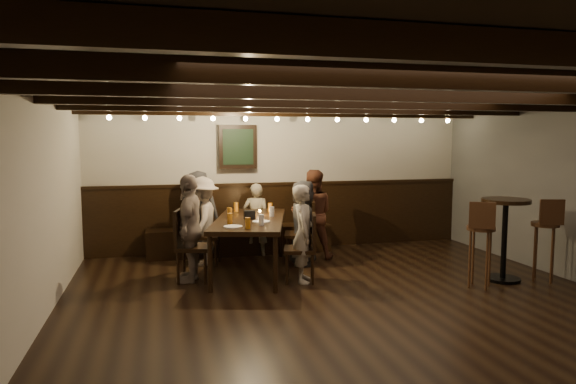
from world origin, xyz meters
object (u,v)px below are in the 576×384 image
object	(u,v)px
chair_left_near	(205,246)
person_left_near	(203,221)
dining_table	(250,223)
person_right_near	(303,223)
person_bench_centre	(256,220)
bar_stool_left	(480,255)
chair_right_far	(301,261)
high_top_table	(505,227)
bar_stool_right	(544,250)
chair_right_near	(301,245)
person_right_far	(304,233)
chair_left_far	(193,259)
person_left_far	(190,228)
person_bench_left	(198,214)
person_bench_right	(312,214)

from	to	relation	value
chair_left_near	person_left_near	xyz separation A→B (m)	(-0.03, 0.01, 0.39)
chair_left_near	person_left_near	size ratio (longest dim) A/B	0.68
dining_table	person_left_near	bearing A→B (deg)	149.04
person_left_near	person_right_near	bearing A→B (deg)	90.00
person_bench_centre	bar_stool_left	bearing A→B (deg)	149.95
person_right_near	chair_right_far	bearing A→B (deg)	178.03
high_top_table	bar_stool_left	world-z (taller)	bar_stool_left
dining_table	bar_stool_right	size ratio (longest dim) A/B	2.00
person_left_near	person_bench_centre	bearing A→B (deg)	128.66
dining_table	chair_right_near	size ratio (longest dim) A/B	2.30
chair_left_near	person_right_far	distance (m)	1.76
bar_stool_right	chair_left_far	bearing A→B (deg)	-178.21
chair_right_far	person_left_far	bearing A→B (deg)	90.00
chair_right_near	person_bench_centre	size ratio (longest dim) A/B	0.82
chair_right_near	chair_left_far	bearing A→B (deg)	122.00
person_bench_left	person_left_near	distance (m)	0.48
person_left_far	person_right_far	bearing A→B (deg)	90.00
chair_left_near	chair_left_far	xyz separation A→B (m)	(-0.24, -0.87, 0.02)
person_left_far	bar_stool_left	bearing A→B (deg)	86.54
dining_table	chair_left_far	xyz separation A→B (m)	(-0.81, -0.24, -0.41)
chair_right_far	chair_left_far	bearing A→B (deg)	90.00
bar_stool_right	high_top_table	bearing A→B (deg)	178.71
bar_stool_right	chair_right_near	bearing A→B (deg)	166.53
person_bench_right	bar_stool_left	world-z (taller)	person_bench_right
dining_table	chair_right_far	bearing A→B (deg)	-32.04
high_top_table	bar_stool_right	xyz separation A→B (m)	(0.50, -0.16, -0.31)
dining_table	bar_stool_left	world-z (taller)	bar_stool_left
chair_left_far	bar_stool_right	world-z (taller)	bar_stool_right
chair_left_near	chair_left_far	world-z (taller)	chair_left_far
bar_stool_left	high_top_table	bearing A→B (deg)	54.56
person_bench_left	person_bench_centre	distance (m)	0.92
person_right_far	bar_stool_left	distance (m)	2.26
chair_left_far	person_left_far	bearing A→B (deg)	-90.00
person_right_near	bar_stool_left	bearing A→B (deg)	-116.75
chair_left_near	person_bench_centre	bearing A→B (deg)	129.84
chair_left_far	chair_right_near	world-z (taller)	chair_right_near
dining_table	person_left_far	size ratio (longest dim) A/B	1.56
chair_right_near	chair_right_far	xyz separation A→B (m)	(-0.24, -0.87, -0.02)
chair_right_near	chair_right_far	bearing A→B (deg)	179.91
chair_left_near	person_right_near	distance (m)	1.51
chair_right_far	person_right_far	xyz separation A→B (m)	(0.03, -0.01, 0.37)
person_bench_left	bar_stool_left	world-z (taller)	person_bench_left
chair_left_far	person_bench_centre	bearing A→B (deg)	154.35
bar_stool_left	person_left_far	bearing A→B (deg)	-166.45
chair_right_far	person_left_far	distance (m)	1.53
person_bench_left	high_top_table	xyz separation A→B (m)	(3.83, -2.34, 0.03)
high_top_table	chair_right_near	bearing A→B (deg)	148.20
high_top_table	dining_table	bearing A→B (deg)	158.87
person_right_near	bar_stool_right	bearing A→B (deg)	-104.31
person_right_near	bar_stool_left	size ratio (longest dim) A/B	1.14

